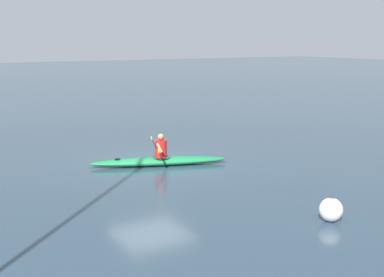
{
  "coord_description": "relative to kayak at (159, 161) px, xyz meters",
  "views": [
    {
      "loc": [
        7.64,
        15.29,
        4.1
      ],
      "look_at": [
        0.82,
        4.01,
        1.59
      ],
      "focal_mm": 49.31,
      "sensor_mm": 36.0,
      "label": 1
    }
  ],
  "objects": [
    {
      "name": "mooring_buoy_white_far",
      "position": [
        -0.84,
        6.81,
        0.13
      ],
      "size": [
        0.55,
        0.55,
        0.59
      ],
      "color": "silver",
      "rests_on": "ground"
    },
    {
      "name": "kayaker",
      "position": [
        -0.05,
        0.02,
        0.47
      ],
      "size": [
        0.92,
        2.32,
        0.78
      ],
      "color": "red",
      "rests_on": "kayak"
    },
    {
      "name": "ground_plane",
      "position": [
        0.15,
        -0.32,
        -0.14
      ],
      "size": [
        160.0,
        160.0,
        0.0
      ],
      "primitive_type": "plane",
      "color": "#283D4C"
    },
    {
      "name": "kayak",
      "position": [
        0.0,
        0.0,
        0.0
      ],
      "size": [
        4.44,
        2.21,
        0.27
      ],
      "color": "#19723F",
      "rests_on": "ground"
    }
  ]
}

